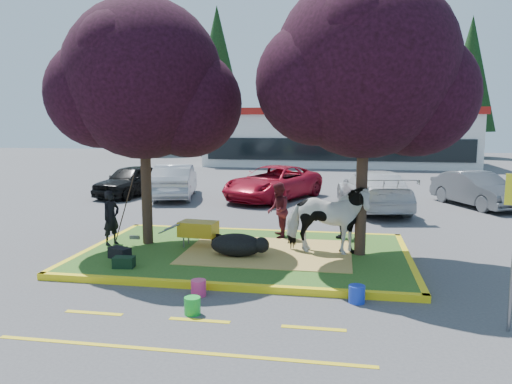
% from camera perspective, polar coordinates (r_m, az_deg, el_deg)
% --- Properties ---
extents(ground, '(90.00, 90.00, 0.00)m').
position_cam_1_polar(ground, '(12.98, -1.24, -7.41)').
color(ground, '#424244').
rests_on(ground, ground).
extents(median_island, '(8.00, 5.00, 0.15)m').
position_cam_1_polar(median_island, '(12.96, -1.25, -7.09)').
color(median_island, '#2B5A1C').
rests_on(median_island, ground).
extents(curb_near, '(8.30, 0.16, 0.15)m').
position_cam_1_polar(curb_near, '(10.55, -3.97, -10.72)').
color(curb_near, yellow).
rests_on(curb_near, ground).
extents(curb_far, '(8.30, 0.16, 0.15)m').
position_cam_1_polar(curb_far, '(15.43, 0.60, -4.59)').
color(curb_far, yellow).
rests_on(curb_far, ground).
extents(curb_left, '(0.16, 5.30, 0.15)m').
position_cam_1_polar(curb_left, '(14.29, -17.61, -6.02)').
color(curb_left, yellow).
rests_on(curb_left, ground).
extents(curb_right, '(0.16, 5.30, 0.15)m').
position_cam_1_polar(curb_right, '(12.85, 17.08, -7.60)').
color(curb_right, yellow).
rests_on(curb_right, ground).
extents(straw_bedding, '(4.20, 3.00, 0.01)m').
position_cam_1_polar(straw_bedding, '(12.84, 1.40, -6.86)').
color(straw_bedding, tan).
rests_on(straw_bedding, median_island).
extents(tree_purple_left, '(5.06, 4.20, 6.51)m').
position_cam_1_polar(tree_purple_left, '(13.70, -12.72, 11.64)').
color(tree_purple_left, black).
rests_on(tree_purple_left, median_island).
extents(tree_purple_right, '(5.30, 4.40, 6.82)m').
position_cam_1_polar(tree_purple_right, '(12.51, 12.46, 12.91)').
color(tree_purple_right, black).
rests_on(tree_purple_right, median_island).
extents(fire_lane_stripe_a, '(1.10, 0.12, 0.01)m').
position_cam_1_polar(fire_lane_stripe_a, '(9.83, -18.03, -13.01)').
color(fire_lane_stripe_a, yellow).
rests_on(fire_lane_stripe_a, ground).
extents(fire_lane_stripe_b, '(1.10, 0.12, 0.01)m').
position_cam_1_polar(fire_lane_stripe_b, '(9.12, -6.47, -14.37)').
color(fire_lane_stripe_b, yellow).
rests_on(fire_lane_stripe_b, ground).
extents(fire_lane_stripe_c, '(1.10, 0.12, 0.01)m').
position_cam_1_polar(fire_lane_stripe_c, '(8.80, 6.60, -15.22)').
color(fire_lane_stripe_c, yellow).
rests_on(fire_lane_stripe_c, ground).
extents(fire_lane_long, '(6.00, 0.10, 0.01)m').
position_cam_1_polar(fire_lane_long, '(8.07, -8.96, -17.53)').
color(fire_lane_long, yellow).
rests_on(fire_lane_long, ground).
extents(retail_building, '(20.40, 8.40, 4.40)m').
position_cam_1_polar(retail_building, '(40.27, 9.28, 6.34)').
color(retail_building, silver).
rests_on(retail_building, ground).
extents(treeline, '(46.58, 7.80, 14.63)m').
position_cam_1_polar(treeline, '(50.07, 8.65, 12.98)').
color(treeline, black).
rests_on(treeline, ground).
extents(cow, '(2.20, 1.16, 1.79)m').
position_cam_1_polar(cow, '(12.58, 8.09, -3.09)').
color(cow, white).
rests_on(cow, median_island).
extents(calf, '(1.49, 1.20, 0.57)m').
position_cam_1_polar(calf, '(12.42, -2.23, -6.06)').
color(calf, black).
rests_on(calf, median_island).
extents(handler, '(0.53, 0.63, 1.47)m').
position_cam_1_polar(handler, '(14.02, -16.22, -2.84)').
color(handler, black).
rests_on(handler, median_island).
extents(visitor_a, '(0.72, 0.86, 1.58)m').
position_cam_1_polar(visitor_a, '(14.28, 2.54, -2.09)').
color(visitor_a, '#4F161F').
rests_on(visitor_a, median_island).
extents(visitor_b, '(0.48, 0.71, 1.13)m').
position_cam_1_polar(visitor_b, '(14.42, 9.77, -3.03)').
color(visitor_b, black).
rests_on(visitor_b, median_island).
extents(wheelbarrow, '(1.78, 0.70, 0.67)m').
position_cam_1_polar(wheelbarrow, '(13.43, -6.57, -4.25)').
color(wheelbarrow, black).
rests_on(wheelbarrow, median_island).
extents(gear_bag_dark, '(0.61, 0.49, 0.27)m').
position_cam_1_polar(gear_bag_dark, '(12.68, -15.32, -6.74)').
color(gear_bag_dark, black).
rests_on(gear_bag_dark, median_island).
extents(gear_bag_green, '(0.50, 0.34, 0.25)m').
position_cam_1_polar(gear_bag_green, '(11.91, -14.87, -7.76)').
color(gear_bag_green, black).
rests_on(gear_bag_green, median_island).
extents(bucket_green, '(0.39, 0.39, 0.32)m').
position_cam_1_polar(bucket_green, '(9.34, -7.28, -12.77)').
color(bucket_green, green).
rests_on(bucket_green, ground).
extents(bucket_pink, '(0.33, 0.33, 0.33)m').
position_cam_1_polar(bucket_pink, '(10.24, -6.58, -10.83)').
color(bucket_pink, '#E63373').
rests_on(bucket_pink, ground).
extents(bucket_blue, '(0.41, 0.41, 0.34)m').
position_cam_1_polar(bucket_blue, '(10.00, 11.44, -11.37)').
color(bucket_blue, '#1837C1').
rests_on(bucket_blue, ground).
extents(car_black, '(2.51, 4.46, 1.43)m').
position_cam_1_polar(car_black, '(23.85, -14.08, 1.28)').
color(car_black, black).
rests_on(car_black, ground).
extents(car_silver, '(2.57, 4.88, 1.53)m').
position_cam_1_polar(car_silver, '(22.86, -9.22, 1.25)').
color(car_silver, '#A3A6AB').
rests_on(car_silver, ground).
extents(car_red, '(4.46, 5.91, 1.49)m').
position_cam_1_polar(car_red, '(22.05, 1.98, 1.05)').
color(car_red, '#A30D22').
rests_on(car_red, ground).
extents(car_white, '(3.09, 5.70, 1.57)m').
position_cam_1_polar(car_white, '(20.09, 13.28, 0.24)').
color(car_white, silver).
rests_on(car_white, ground).
extents(car_grey, '(3.15, 4.53, 1.42)m').
position_cam_1_polar(car_grey, '(22.13, 23.92, 0.27)').
color(car_grey, '#525559').
rests_on(car_grey, ground).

